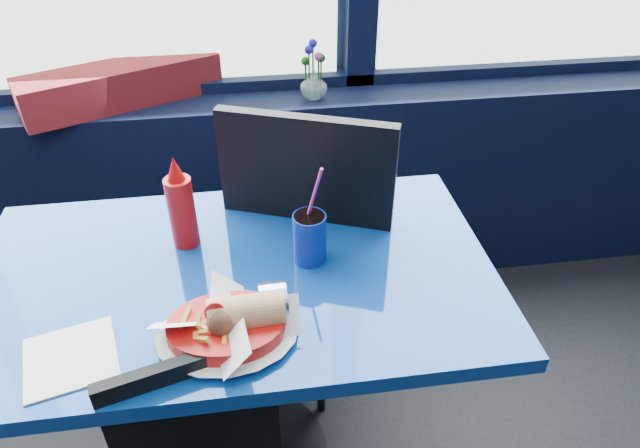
{
  "coord_description": "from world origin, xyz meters",
  "views": [
    {
      "loc": [
        0.35,
        0.98,
        1.61
      ],
      "look_at": [
        0.5,
        1.98,
        0.88
      ],
      "focal_mm": 32.0,
      "sensor_mm": 36.0,
      "label": 1
    }
  ],
  "objects": [
    {
      "name": "window_sill",
      "position": [
        0.0,
        2.87,
        0.4
      ],
      "size": [
        5.0,
        0.26,
        0.8
      ],
      "primitive_type": "cube",
      "color": "black",
      "rests_on": "ground"
    },
    {
      "name": "near_table",
      "position": [
        0.3,
        2.0,
        0.57
      ],
      "size": [
        1.2,
        0.7,
        0.75
      ],
      "color": "black",
      "rests_on": "ground"
    },
    {
      "name": "chair_near_back",
      "position": [
        0.45,
        2.32,
        0.59
      ],
      "size": [
        0.61,
        0.61,
        1.03
      ],
      "rotation": [
        0.0,
        0.0,
        2.77
      ],
      "color": "black",
      "rests_on": "ground"
    },
    {
      "name": "planter_box",
      "position": [
        -0.04,
        2.88,
        0.87
      ],
      "size": [
        0.66,
        0.42,
        0.13
      ],
      "primitive_type": "cube",
      "rotation": [
        0.0,
        0.0,
        0.43
      ],
      "color": "maroon",
      "rests_on": "window_sill"
    },
    {
      "name": "flower_vase",
      "position": [
        0.6,
        2.83,
        0.86
      ],
      "size": [
        0.12,
        0.13,
        0.2
      ],
      "rotation": [
        0.0,
        0.0,
        0.36
      ],
      "color": "silver",
      "rests_on": "window_sill"
    },
    {
      "name": "food_basket",
      "position": [
        0.29,
        1.8,
        0.78
      ],
      "size": [
        0.31,
        0.31,
        0.09
      ],
      "rotation": [
        0.0,
        0.0,
        -0.39
      ],
      "color": "#B20D0B",
      "rests_on": "near_table"
    },
    {
      "name": "ketchup_bottle",
      "position": [
        0.19,
        2.13,
        0.86
      ],
      "size": [
        0.06,
        0.06,
        0.24
      ],
      "color": "#B20D0B",
      "rests_on": "near_table"
    },
    {
      "name": "soda_cup",
      "position": [
        0.48,
        2.02,
        0.82
      ],
      "size": [
        0.08,
        0.08,
        0.26
      ],
      "rotation": [
        0.0,
        0.0,
        0.07
      ],
      "color": "navy",
      "rests_on": "near_table"
    },
    {
      "name": "napkin",
      "position": [
        -0.02,
        1.78,
        0.75
      ],
      "size": [
        0.21,
        0.21,
        0.0
      ],
      "primitive_type": "cube",
      "rotation": [
        0.0,
        0.0,
        0.26
      ],
      "color": "white",
      "rests_on": "near_table"
    }
  ]
}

